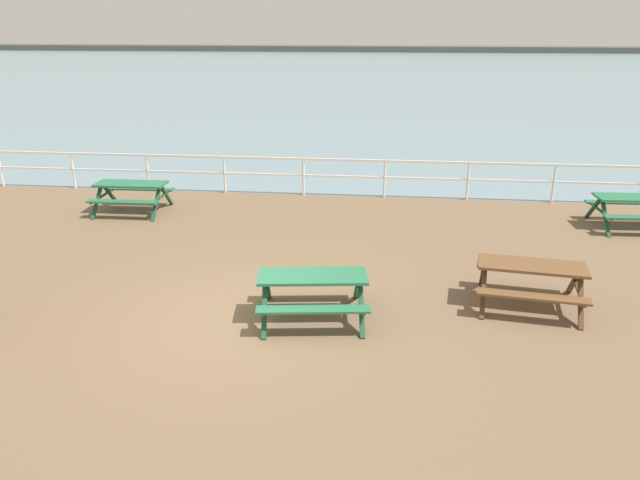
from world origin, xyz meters
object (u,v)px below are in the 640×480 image
(picnic_table_near_right, at_px, (313,285))
(picnic_table_far_right, at_px, (531,275))
(picnic_table_far_left, at_px, (131,190))
(picnic_table_near_left, at_px, (634,204))

(picnic_table_near_right, xyz_separation_m, picnic_table_far_right, (3.70, 0.87, 0.00))
(picnic_table_far_left, xyz_separation_m, picnic_table_far_right, (9.10, -4.56, 0.00))
(picnic_table_far_left, bearing_deg, picnic_table_near_left, -0.40)
(picnic_table_near_left, relative_size, picnic_table_near_right, 0.94)
(picnic_table_near_left, bearing_deg, picnic_table_near_right, -144.80)
(picnic_table_near_left, height_order, picnic_table_far_right, same)
(picnic_table_far_right, bearing_deg, picnic_table_near_left, 61.42)
(picnic_table_near_right, bearing_deg, picnic_table_near_left, 30.33)
(picnic_table_near_left, distance_m, picnic_table_far_right, 5.74)
(picnic_table_near_left, height_order, picnic_table_near_right, same)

